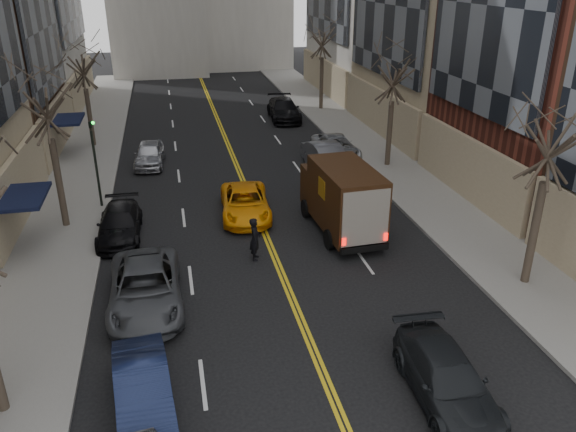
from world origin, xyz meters
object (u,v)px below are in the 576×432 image
at_px(ups_truck, 342,198).
at_px(observer_sedan, 446,379).
at_px(taxi, 245,203).
at_px(pedestrian, 255,239).

bearing_deg(ups_truck, observer_sedan, -94.94).
height_order(taxi, pedestrian, pedestrian).
relative_size(ups_truck, pedestrian, 3.24).
relative_size(ups_truck, taxi, 1.22).
xyz_separation_m(ups_truck, pedestrian, (-4.20, -1.83, -0.69)).
height_order(ups_truck, taxi, ups_truck).
height_order(ups_truck, observer_sedan, ups_truck).
bearing_deg(pedestrian, ups_truck, -53.25).
bearing_deg(taxi, pedestrian, -88.64).
bearing_deg(ups_truck, pedestrian, -159.40).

